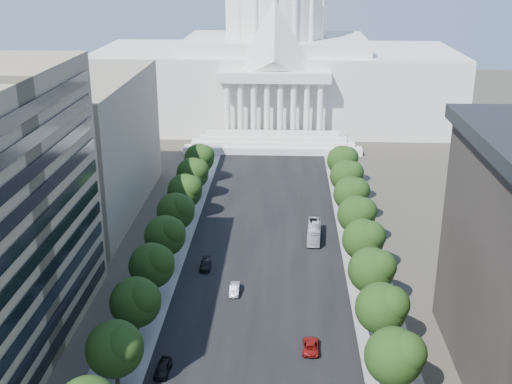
# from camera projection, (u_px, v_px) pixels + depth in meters

# --- Properties ---
(road_asphalt) EXTENTS (30.00, 260.00, 0.01)m
(road_asphalt) POSITION_uv_depth(u_px,v_px,m) (266.00, 230.00, 135.22)
(road_asphalt) COLOR black
(road_asphalt) RESTS_ON ground
(sidewalk_left) EXTENTS (8.00, 260.00, 0.02)m
(sidewalk_left) POSITION_uv_depth(u_px,v_px,m) (177.00, 228.00, 136.07)
(sidewalk_left) COLOR gray
(sidewalk_left) RESTS_ON ground
(sidewalk_right) EXTENTS (8.00, 260.00, 0.02)m
(sidewalk_right) POSITION_uv_depth(u_px,v_px,m) (357.00, 231.00, 134.37)
(sidewalk_right) COLOR gray
(sidewalk_right) RESTS_ON ground
(capitol) EXTENTS (120.00, 56.00, 73.00)m
(capitol) POSITION_uv_depth(u_px,v_px,m) (276.00, 64.00, 217.36)
(capitol) COLOR white
(capitol) RESTS_ON ground
(office_block_left_far) EXTENTS (38.00, 52.00, 30.00)m
(office_block_left_far) POSITION_uv_depth(u_px,v_px,m) (51.00, 145.00, 141.59)
(office_block_left_far) COLOR gray
(office_block_left_far) RESTS_ON ground
(tree_l_c) EXTENTS (7.79, 7.60, 9.97)m
(tree_l_c) POSITION_uv_depth(u_px,v_px,m) (117.00, 348.00, 82.96)
(tree_l_c) COLOR #33261C
(tree_l_c) RESTS_ON ground
(tree_l_d) EXTENTS (7.79, 7.60, 9.97)m
(tree_l_d) POSITION_uv_depth(u_px,v_px,m) (137.00, 301.00, 94.21)
(tree_l_d) COLOR #33261C
(tree_l_d) RESTS_ON ground
(tree_l_e) EXTENTS (7.79, 7.60, 9.97)m
(tree_l_e) POSITION_uv_depth(u_px,v_px,m) (153.00, 264.00, 105.47)
(tree_l_e) COLOR #33261C
(tree_l_e) RESTS_ON ground
(tree_l_f) EXTENTS (7.79, 7.60, 9.97)m
(tree_l_f) POSITION_uv_depth(u_px,v_px,m) (166.00, 235.00, 116.73)
(tree_l_f) COLOR #33261C
(tree_l_f) RESTS_ON ground
(tree_l_g) EXTENTS (7.79, 7.60, 9.97)m
(tree_l_g) POSITION_uv_depth(u_px,v_px,m) (177.00, 211.00, 127.98)
(tree_l_g) COLOR #33261C
(tree_l_g) RESTS_ON ground
(tree_l_h) EXTENTS (7.79, 7.60, 9.97)m
(tree_l_h) POSITION_uv_depth(u_px,v_px,m) (186.00, 190.00, 139.24)
(tree_l_h) COLOR #33261C
(tree_l_h) RESTS_ON ground
(tree_l_i) EXTENTS (7.79, 7.60, 9.97)m
(tree_l_i) POSITION_uv_depth(u_px,v_px,m) (194.00, 173.00, 150.50)
(tree_l_i) COLOR #33261C
(tree_l_i) RESTS_ON ground
(tree_l_j) EXTENTS (7.79, 7.60, 9.97)m
(tree_l_j) POSITION_uv_depth(u_px,v_px,m) (200.00, 158.00, 161.75)
(tree_l_j) COLOR #33261C
(tree_l_j) RESTS_ON ground
(tree_r_c) EXTENTS (7.79, 7.60, 9.97)m
(tree_r_c) POSITION_uv_depth(u_px,v_px,m) (397.00, 355.00, 81.35)
(tree_r_c) COLOR #33261C
(tree_r_c) RESTS_ON ground
(tree_r_d) EXTENTS (7.79, 7.60, 9.97)m
(tree_r_d) POSITION_uv_depth(u_px,v_px,m) (384.00, 307.00, 92.61)
(tree_r_d) COLOR #33261C
(tree_r_d) RESTS_ON ground
(tree_r_e) EXTENTS (7.79, 7.60, 9.97)m
(tree_r_e) POSITION_uv_depth(u_px,v_px,m) (373.00, 269.00, 103.86)
(tree_r_e) COLOR #33261C
(tree_r_e) RESTS_ON ground
(tree_r_f) EXTENTS (7.79, 7.60, 9.97)m
(tree_r_f) POSITION_uv_depth(u_px,v_px,m) (365.00, 239.00, 115.12)
(tree_r_f) COLOR #33261C
(tree_r_f) RESTS_ON ground
(tree_r_g) EXTENTS (7.79, 7.60, 9.97)m
(tree_r_g) POSITION_uv_depth(u_px,v_px,m) (358.00, 214.00, 126.38)
(tree_r_g) COLOR #33261C
(tree_r_g) RESTS_ON ground
(tree_r_h) EXTENTS (7.79, 7.60, 9.97)m
(tree_r_h) POSITION_uv_depth(u_px,v_px,m) (353.00, 193.00, 137.63)
(tree_r_h) COLOR #33261C
(tree_r_h) RESTS_ON ground
(tree_r_i) EXTENTS (7.79, 7.60, 9.97)m
(tree_r_i) POSITION_uv_depth(u_px,v_px,m) (348.00, 175.00, 148.89)
(tree_r_i) COLOR #33261C
(tree_r_i) RESTS_ON ground
(tree_r_j) EXTENTS (7.79, 7.60, 9.97)m
(tree_r_j) POSITION_uv_depth(u_px,v_px,m) (344.00, 160.00, 160.15)
(tree_r_j) COLOR #33261C
(tree_r_j) RESTS_ON ground
(streetlight_b) EXTENTS (2.61, 0.44, 9.00)m
(streetlight_b) POSITION_uv_depth(u_px,v_px,m) (410.00, 364.00, 80.74)
(streetlight_b) COLOR gray
(streetlight_b) RESTS_ON ground
(streetlight_c) EXTENTS (2.61, 0.44, 9.00)m
(streetlight_c) POSITION_uv_depth(u_px,v_px,m) (383.00, 272.00, 104.19)
(streetlight_c) COLOR gray
(streetlight_c) RESTS_ON ground
(streetlight_d) EXTENTS (2.61, 0.44, 9.00)m
(streetlight_d) POSITION_uv_depth(u_px,v_px,m) (365.00, 215.00, 127.64)
(streetlight_d) COLOR gray
(streetlight_d) RESTS_ON ground
(streetlight_e) EXTENTS (2.61, 0.44, 9.00)m
(streetlight_e) POSITION_uv_depth(u_px,v_px,m) (353.00, 175.00, 151.09)
(streetlight_e) COLOR gray
(streetlight_e) RESTS_ON ground
(streetlight_f) EXTENTS (2.61, 0.44, 9.00)m
(streetlight_f) POSITION_uv_depth(u_px,v_px,m) (345.00, 146.00, 174.54)
(streetlight_f) COLOR gray
(streetlight_f) RESTS_ON ground
(car_dark_a) EXTENTS (2.15, 4.81, 1.61)m
(car_dark_a) POSITION_uv_depth(u_px,v_px,m) (163.00, 368.00, 88.31)
(car_dark_a) COLOR black
(car_dark_a) RESTS_ON ground
(car_silver) EXTENTS (1.62, 4.59, 1.51)m
(car_silver) POSITION_uv_depth(u_px,v_px,m) (235.00, 289.00, 109.38)
(car_silver) COLOR #999BA0
(car_silver) RESTS_ON ground
(car_red) EXTENTS (2.60, 5.27, 1.44)m
(car_red) POSITION_uv_depth(u_px,v_px,m) (311.00, 346.00, 93.46)
(car_red) COLOR maroon
(car_red) RESTS_ON ground
(car_dark_b) EXTENTS (2.11, 4.88, 1.40)m
(car_dark_b) POSITION_uv_depth(u_px,v_px,m) (205.00, 265.00, 118.13)
(car_dark_b) COLOR black
(car_dark_b) RESTS_ON ground
(city_bus) EXTENTS (3.26, 10.92, 3.00)m
(city_bus) POSITION_uv_depth(u_px,v_px,m) (314.00, 232.00, 130.39)
(city_bus) COLOR silver
(city_bus) RESTS_ON ground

